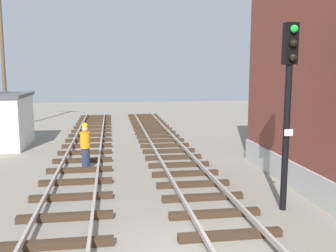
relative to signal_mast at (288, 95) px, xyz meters
name	(u,v)px	position (x,y,z in m)	size (l,w,h in m)	color
track_near_building	(240,247)	(-2.07, -2.25, -3.13)	(2.50, 51.13, 0.32)	#38281C
signal_mast	(288,95)	(0.00, 0.00, 0.00)	(0.36, 0.40, 5.18)	black
utility_pole_far	(3,58)	(-11.71, 16.79, 1.45)	(1.80, 0.24, 9.02)	brown
track_worker_foreground	(85,146)	(-5.81, 5.46, -2.33)	(0.40, 0.40, 1.87)	#262D4C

